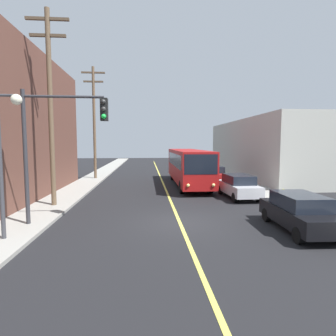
{
  "coord_description": "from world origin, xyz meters",
  "views": [
    {
      "loc": [
        -1.57,
        -12.85,
        3.78
      ],
      "look_at": [
        0.0,
        7.04,
        2.0
      ],
      "focal_mm": 29.27,
      "sensor_mm": 36.0,
      "label": 1
    }
  ],
  "objects_px": {
    "traffic_signal_left_corner": "(60,132)",
    "street_lamp_left": "(5,145)",
    "utility_pole_near": "(50,100)",
    "parked_car_black": "(299,212)",
    "parked_car_red": "(213,174)",
    "utility_pole_mid": "(94,118)",
    "fire_hydrant": "(283,195)",
    "city_bus": "(188,165)",
    "parked_car_silver": "(238,186)"
  },
  "relations": [
    {
      "from": "parked_car_red",
      "to": "street_lamp_left",
      "type": "bearing_deg",
      "value": -127.43
    },
    {
      "from": "traffic_signal_left_corner",
      "to": "street_lamp_left",
      "type": "distance_m",
      "value": 2.46
    },
    {
      "from": "utility_pole_near",
      "to": "fire_hydrant",
      "type": "distance_m",
      "value": 15.05
    },
    {
      "from": "city_bus",
      "to": "utility_pole_near",
      "type": "relative_size",
      "value": 1.09
    },
    {
      "from": "utility_pole_mid",
      "to": "fire_hydrant",
      "type": "bearing_deg",
      "value": -43.7
    },
    {
      "from": "traffic_signal_left_corner",
      "to": "street_lamp_left",
      "type": "bearing_deg",
      "value": -126.2
    },
    {
      "from": "street_lamp_left",
      "to": "parked_car_black",
      "type": "bearing_deg",
      "value": 2.02
    },
    {
      "from": "utility_pole_mid",
      "to": "traffic_signal_left_corner",
      "type": "bearing_deg",
      "value": -84.68
    },
    {
      "from": "utility_pole_mid",
      "to": "fire_hydrant",
      "type": "xyz_separation_m",
      "value": [
        13.81,
        -13.2,
        -5.83
      ]
    },
    {
      "from": "utility_pole_mid",
      "to": "fire_hydrant",
      "type": "height_order",
      "value": "utility_pole_mid"
    },
    {
      "from": "utility_pole_near",
      "to": "traffic_signal_left_corner",
      "type": "height_order",
      "value": "utility_pole_near"
    },
    {
      "from": "parked_car_black",
      "to": "parked_car_silver",
      "type": "height_order",
      "value": "same"
    },
    {
      "from": "parked_car_black",
      "to": "utility_pole_mid",
      "type": "bearing_deg",
      "value": 123.34
    },
    {
      "from": "parked_car_black",
      "to": "parked_car_red",
      "type": "bearing_deg",
      "value": 90.49
    },
    {
      "from": "utility_pole_mid",
      "to": "utility_pole_near",
      "type": "bearing_deg",
      "value": -90.5
    },
    {
      "from": "parked_car_silver",
      "to": "utility_pole_mid",
      "type": "relative_size",
      "value": 0.39
    },
    {
      "from": "parked_car_silver",
      "to": "utility_pole_mid",
      "type": "height_order",
      "value": "utility_pole_mid"
    },
    {
      "from": "street_lamp_left",
      "to": "traffic_signal_left_corner",
      "type": "bearing_deg",
      "value": 53.8
    },
    {
      "from": "parked_car_black",
      "to": "traffic_signal_left_corner",
      "type": "bearing_deg",
      "value": 171.7
    },
    {
      "from": "traffic_signal_left_corner",
      "to": "fire_hydrant",
      "type": "relative_size",
      "value": 7.14
    },
    {
      "from": "parked_car_black",
      "to": "parked_car_red",
      "type": "height_order",
      "value": "same"
    },
    {
      "from": "city_bus",
      "to": "utility_pole_mid",
      "type": "relative_size",
      "value": 1.06
    },
    {
      "from": "parked_car_silver",
      "to": "street_lamp_left",
      "type": "height_order",
      "value": "street_lamp_left"
    },
    {
      "from": "parked_car_black",
      "to": "utility_pole_near",
      "type": "height_order",
      "value": "utility_pole_near"
    },
    {
      "from": "parked_car_black",
      "to": "fire_hydrant",
      "type": "distance_m",
      "value": 5.31
    },
    {
      "from": "parked_car_black",
      "to": "utility_pole_mid",
      "type": "relative_size",
      "value": 0.39
    },
    {
      "from": "city_bus",
      "to": "fire_hydrant",
      "type": "xyz_separation_m",
      "value": [
        4.65,
        -8.48,
        -1.23
      ]
    },
    {
      "from": "street_lamp_left",
      "to": "fire_hydrant",
      "type": "distance_m",
      "value": 15.04
    },
    {
      "from": "street_lamp_left",
      "to": "utility_pole_near",
      "type": "bearing_deg",
      "value": 92.41
    },
    {
      "from": "parked_car_silver",
      "to": "traffic_signal_left_corner",
      "type": "xyz_separation_m",
      "value": [
        -10.23,
        -5.84,
        3.46
      ]
    },
    {
      "from": "parked_car_silver",
      "to": "fire_hydrant",
      "type": "bearing_deg",
      "value": -49.69
    },
    {
      "from": "city_bus",
      "to": "parked_car_silver",
      "type": "xyz_separation_m",
      "value": [
        2.62,
        -6.09,
        -0.98
      ]
    },
    {
      "from": "utility_pole_mid",
      "to": "street_lamp_left",
      "type": "relative_size",
      "value": 2.09
    },
    {
      "from": "parked_car_black",
      "to": "traffic_signal_left_corner",
      "type": "xyz_separation_m",
      "value": [
        -10.4,
        1.52,
        3.46
      ]
    },
    {
      "from": "utility_pole_near",
      "to": "fire_hydrant",
      "type": "height_order",
      "value": "utility_pole_near"
    },
    {
      "from": "parked_car_black",
      "to": "traffic_signal_left_corner",
      "type": "relative_size",
      "value": 0.74
    },
    {
      "from": "city_bus",
      "to": "traffic_signal_left_corner",
      "type": "xyz_separation_m",
      "value": [
        -7.61,
        -11.94,
        2.49
      ]
    },
    {
      "from": "traffic_signal_left_corner",
      "to": "street_lamp_left",
      "type": "relative_size",
      "value": 1.09
    },
    {
      "from": "parked_car_black",
      "to": "fire_hydrant",
      "type": "height_order",
      "value": "parked_car_black"
    },
    {
      "from": "utility_pole_mid",
      "to": "fire_hydrant",
      "type": "distance_m",
      "value": 19.97
    },
    {
      "from": "street_lamp_left",
      "to": "fire_hydrant",
      "type": "height_order",
      "value": "street_lamp_left"
    },
    {
      "from": "utility_pole_near",
      "to": "street_lamp_left",
      "type": "distance_m",
      "value": 6.35
    },
    {
      "from": "parked_car_silver",
      "to": "utility_pole_near",
      "type": "bearing_deg",
      "value": -170.63
    },
    {
      "from": "parked_car_silver",
      "to": "utility_pole_mid",
      "type": "distance_m",
      "value": 16.93
    },
    {
      "from": "city_bus",
      "to": "parked_car_red",
      "type": "distance_m",
      "value": 3.16
    },
    {
      "from": "parked_car_silver",
      "to": "fire_hydrant",
      "type": "xyz_separation_m",
      "value": [
        2.03,
        -2.39,
        -0.26
      ]
    },
    {
      "from": "street_lamp_left",
      "to": "utility_pole_mid",
      "type": "bearing_deg",
      "value": 90.41
    },
    {
      "from": "parked_car_red",
      "to": "utility_pole_mid",
      "type": "height_order",
      "value": "utility_pole_mid"
    },
    {
      "from": "utility_pole_near",
      "to": "utility_pole_mid",
      "type": "height_order",
      "value": "utility_pole_mid"
    },
    {
      "from": "parked_car_silver",
      "to": "utility_pole_near",
      "type": "xyz_separation_m",
      "value": [
        -11.89,
        -1.96,
        5.44
      ]
    }
  ]
}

